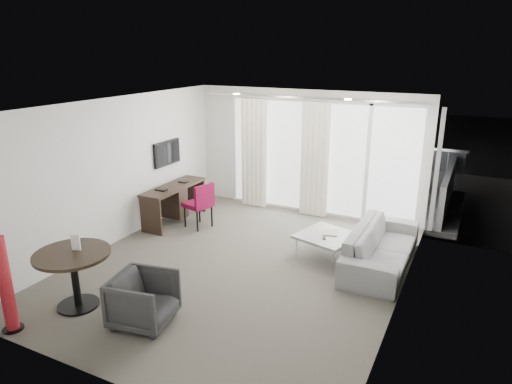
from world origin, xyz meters
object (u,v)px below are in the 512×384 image
at_px(sofa, 381,247).
at_px(rattan_chair_b, 398,177).
at_px(tub_armchair, 144,300).
at_px(coffee_table, 327,246).
at_px(round_table, 75,280).
at_px(red_lamp, 5,285).
at_px(rattan_chair_a, 376,191).
at_px(desk_chair, 198,205).
at_px(desk, 175,204).

xyz_separation_m(sofa, rattan_chair_b, (-0.45, 4.05, 0.10)).
height_order(tub_armchair, coffee_table, tub_armchair).
distance_m(round_table, red_lamp, 0.86).
xyz_separation_m(tub_armchair, rattan_chair_a, (1.66, 5.85, 0.04)).
height_order(sofa, rattan_chair_b, rattan_chair_b).
xyz_separation_m(red_lamp, rattan_chair_a, (3.07, 6.70, -0.25)).
xyz_separation_m(desk_chair, tub_armchair, (1.23, -3.13, -0.12)).
bearing_deg(rattan_chair_b, red_lamp, -135.42).
xyz_separation_m(desk, sofa, (4.19, -0.13, -0.05)).
bearing_deg(rattan_chair_a, rattan_chair_b, 76.39).
distance_m(desk, sofa, 4.20).
distance_m(coffee_table, sofa, 0.90).
distance_m(sofa, rattan_chair_b, 4.07).
distance_m(desk_chair, round_table, 3.21).
height_order(desk_chair, tub_armchair, desk_chair).
relative_size(desk, tub_armchair, 2.16).
height_order(sofa, rattan_chair_a, rattan_chair_a).
height_order(round_table, sofa, round_table).
relative_size(desk_chair, round_table, 0.91).
bearing_deg(sofa, round_table, 131.96).
bearing_deg(sofa, rattan_chair_b, 6.37).
relative_size(sofa, rattan_chair_a, 2.93).
relative_size(desk, rattan_chair_a, 2.11).
xyz_separation_m(desk, tub_armchair, (1.82, -3.16, -0.04)).
bearing_deg(desk, coffee_table, -3.78).
bearing_deg(desk, rattan_chair_b, 46.28).
distance_m(desk, round_table, 3.33).
relative_size(red_lamp, sofa, 0.57).
bearing_deg(sofa, desk_chair, 88.49).
relative_size(desk_chair, tub_armchair, 1.23).
distance_m(tub_armchair, rattan_chair_a, 6.08).
distance_m(desk, rattan_chair_b, 5.41).
bearing_deg(tub_armchair, red_lamp, 111.11).
height_order(desk, round_table, round_table).
distance_m(tub_armchair, rattan_chair_b, 7.33).
relative_size(sofa, rattan_chair_b, 2.61).
bearing_deg(coffee_table, sofa, 5.44).
xyz_separation_m(red_lamp, coffee_table, (2.89, 3.80, -0.43)).
bearing_deg(red_lamp, coffee_table, 52.77).
height_order(tub_armchair, rattan_chair_a, rattan_chair_a).
distance_m(desk_chair, red_lamp, 3.99).
distance_m(round_table, rattan_chair_a, 6.55).
xyz_separation_m(round_table, sofa, (3.47, 3.12, -0.08)).
bearing_deg(rattan_chair_a, sofa, -77.77).
relative_size(red_lamp, coffee_table, 1.43).
bearing_deg(red_lamp, desk_chair, 87.40).
bearing_deg(round_table, desk_chair, 92.35).
relative_size(round_table, red_lamp, 0.80).
height_order(round_table, rattan_chair_a, round_table).
xyz_separation_m(tub_armchair, coffee_table, (1.48, 2.95, -0.14)).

